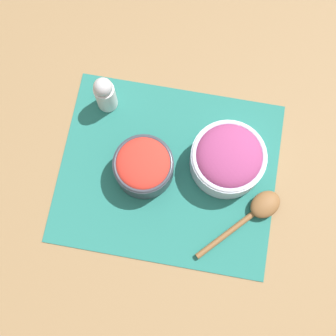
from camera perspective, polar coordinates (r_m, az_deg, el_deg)
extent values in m
plane|color=olive|center=(1.01, 0.00, -0.49)|extent=(3.00, 3.00, 0.00)
cube|color=#236B60|center=(1.00, 0.00, -0.46)|extent=(0.46, 0.39, 0.00)
cylinder|color=silver|center=(0.98, 7.24, 0.98)|extent=(0.16, 0.16, 0.06)
torus|color=silver|center=(0.96, 7.46, 1.47)|extent=(0.15, 0.15, 0.01)
ellipsoid|color=#93386B|center=(0.96, 7.46, 1.47)|extent=(0.14, 0.14, 0.05)
cylinder|color=#333842|center=(0.97, -2.96, 0.10)|extent=(0.13, 0.13, 0.06)
torus|color=#333842|center=(0.95, -3.05, 0.57)|extent=(0.12, 0.12, 0.01)
ellipsoid|color=red|center=(0.95, -3.05, 0.57)|extent=(0.11, 0.11, 0.03)
cylinder|color=brown|center=(0.98, 7.34, -7.84)|extent=(0.12, 0.13, 0.01)
ellipsoid|color=brown|center=(0.99, 11.76, -4.37)|extent=(0.08, 0.08, 0.03)
cylinder|color=silver|center=(1.03, -7.59, 8.65)|extent=(0.04, 0.04, 0.07)
sphere|color=#B2B2B7|center=(0.98, -7.94, 9.73)|extent=(0.04, 0.04, 0.04)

